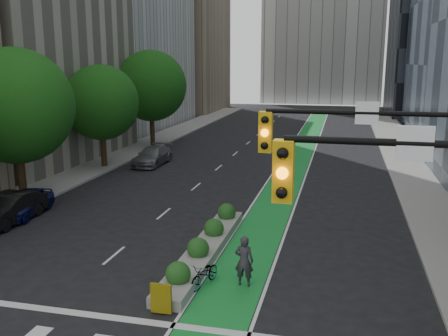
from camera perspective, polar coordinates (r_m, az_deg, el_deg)
The scene contains 15 objects.
sidewalk_left at distance 42.19m, azimuth -12.63°, elevation 1.04°, with size 3.60×90.00×0.15m, color gray.
sidewalk_right at distance 38.30m, azimuth 20.99°, elevation -0.61°, with size 3.60×90.00×0.15m, color gray.
bike_lane_paint at distance 43.02m, azimuth 8.47°, elevation 1.32°, with size 2.20×70.00×0.01m, color #198D35.
building_tan_far at distance 82.66m, azimuth -5.47°, elevation 15.62°, with size 14.00×16.00×26.00m, color tan.
building_dark_end at distance 81.42m, azimuth 23.88°, elevation 15.43°, with size 14.00×18.00×28.00m, color black.
tree_mid at distance 29.97m, azimuth -22.71°, elevation 6.54°, with size 6.40×6.40×8.78m.
tree_midfar at distance 38.52m, azimuth -13.86°, elevation 7.26°, with size 5.60×5.60×7.76m.
tree_far at distance 47.55m, azimuth -8.34°, elevation 9.27°, with size 6.60×6.60×9.00m.
signal_right at distance 13.14m, azimuth 22.05°, elevation -3.02°, with size 5.82×0.51×7.20m.
median_planter at distance 21.33m, azimuth -2.17°, elevation -8.89°, with size 1.20×10.26×1.10m.
bicycle at distance 18.52m, azimuth -2.21°, elevation -12.00°, with size 0.60×1.73×0.91m, color gray.
cyclist at distance 18.34m, azimuth 2.31°, elevation -10.57°, with size 0.69×0.46×1.90m, color #322D37.
parked_car_left_near at distance 28.35m, azimuth -21.79°, elevation -3.72°, with size 1.63×4.05×1.38m, color #0B1045.
parked_car_left_mid at distance 27.36m, azimuth -23.33°, elevation -4.29°, with size 1.58×4.52×1.49m, color black.
parked_car_left_far at distance 39.51m, azimuth -8.19°, elevation 1.40°, with size 1.99×4.89×1.42m, color slate.
Camera 1 is at (6.64, -12.10, 8.06)m, focal length 40.00 mm.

